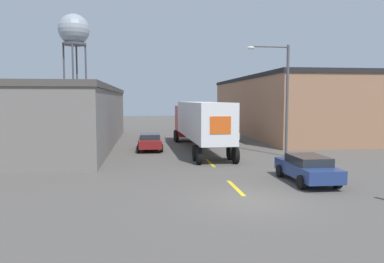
{
  "coord_description": "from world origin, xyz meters",
  "views": [
    {
      "loc": [
        -4.16,
        -14.48,
        4.12
      ],
      "look_at": [
        -0.99,
        10.85,
        1.93
      ],
      "focal_mm": 35.0,
      "sensor_mm": 36.0,
      "label": 1
    }
  ],
  "objects": [
    {
      "name": "parked_car_right_near",
      "position": [
        3.81,
        3.02,
        0.73
      ],
      "size": [
        1.99,
        4.45,
        1.36
      ],
      "color": "navy",
      "rests_on": "ground_plane"
    },
    {
      "name": "ground_plane",
      "position": [
        0.0,
        0.0,
        0.0
      ],
      "size": [
        160.0,
        160.0,
        0.0
      ],
      "primitive_type": "plane",
      "color": "#56514C"
    },
    {
      "name": "parked_car_right_far",
      "position": [
        3.81,
        21.95,
        0.73
      ],
      "size": [
        1.99,
        4.45,
        1.36
      ],
      "color": "tan",
      "rests_on": "ground_plane"
    },
    {
      "name": "semi_truck",
      "position": [
        0.2,
        15.72,
        2.4
      ],
      "size": [
        3.09,
        15.66,
        3.91
      ],
      "rotation": [
        0.0,
        0.0,
        0.03
      ],
      "color": "#B21919",
      "rests_on": "ground_plane"
    },
    {
      "name": "warehouse_right",
      "position": [
        12.84,
        28.45,
        3.34
      ],
      "size": [
        12.1,
        28.31,
        6.68
      ],
      "color": "#9E7051",
      "rests_on": "ground_plane"
    },
    {
      "name": "warehouse_left",
      "position": [
        -12.4,
        19.88,
        2.62
      ],
      "size": [
        11.22,
        26.26,
        5.23
      ],
      "color": "slate",
      "rests_on": "ground_plane"
    },
    {
      "name": "parked_car_left_far",
      "position": [
        -3.81,
        15.92,
        0.73
      ],
      "size": [
        1.99,
        4.45,
        1.36
      ],
      "color": "maroon",
      "rests_on": "ground_plane"
    },
    {
      "name": "road_centerline",
      "position": [
        0.0,
        9.27,
        0.0
      ],
      "size": [
        0.2,
        16.93,
        0.01
      ],
      "color": "yellow",
      "rests_on": "ground_plane"
    },
    {
      "name": "street_lamp",
      "position": [
        5.62,
        11.49,
        4.7
      ],
      "size": [
        3.12,
        0.32,
        7.99
      ],
      "color": "#4C4C51",
      "rests_on": "ground_plane"
    },
    {
      "name": "water_tower",
      "position": [
        -15.13,
        47.08,
        14.67
      ],
      "size": [
        4.82,
        4.82,
        17.44
      ],
      "color": "#47474C",
      "rests_on": "ground_plane"
    }
  ]
}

